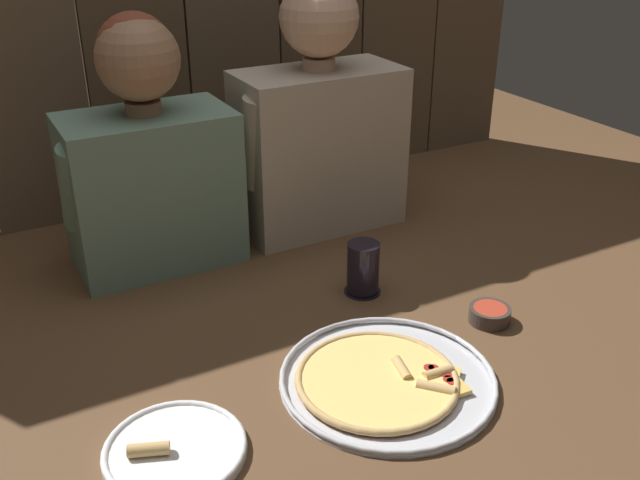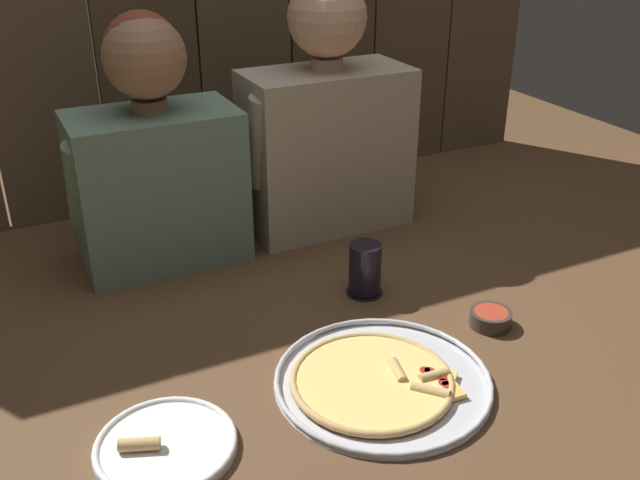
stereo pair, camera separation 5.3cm
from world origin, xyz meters
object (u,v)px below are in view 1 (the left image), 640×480
Objects in this scene: dinner_plate at (174,449)px; dipping_bowl at (490,314)px; drinking_glass at (363,269)px; diner_left at (149,158)px; pizza_tray at (384,379)px; diner_right at (319,118)px.

dipping_bowl is at bearing 4.99° from dinner_plate.
diner_left reaches higher than drinking_glass.
dinner_plate reaches higher than pizza_tray.
pizza_tray is at bearing -1.22° from dinner_plate.
drinking_glass is 0.45m from diner_right.
diner_right is (0.09, 0.37, 0.23)m from drinking_glass.
dinner_plate is at bearing 178.78° from pizza_tray.
drinking_glass is at bearing -103.75° from diner_right.
dipping_bowl is 0.15× the size of diner_left.
diner_right is at bearing 71.19° from pizza_tray.
dinner_plate is 1.93× the size of drinking_glass.
diner_left is (-0.52, 0.60, 0.24)m from dipping_bowl.
dinner_plate and dipping_bowl have the same top height.
pizza_tray is 0.40m from dinner_plate.
drinking_glass is at bearing -46.45° from diner_left.
pizza_tray is 4.60× the size of dipping_bowl.
dipping_bowl is at bearing -49.08° from diner_left.
diner_left reaches higher than dinner_plate.
dipping_bowl is (0.31, 0.07, 0.01)m from pizza_tray.
drinking_glass is at bearing 65.36° from pizza_tray.
diner_left is at bearing 130.92° from dipping_bowl.
drinking_glass is 0.19× the size of diner_right.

